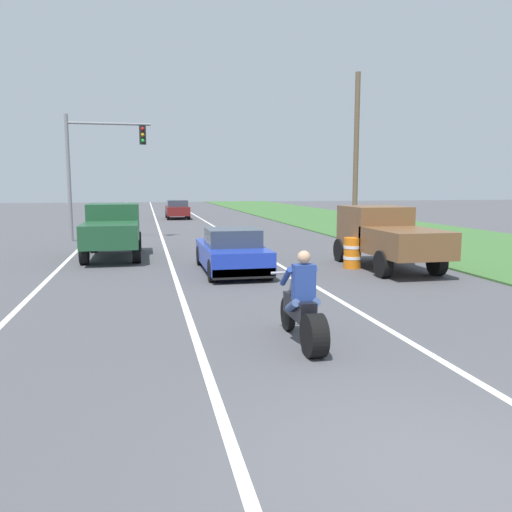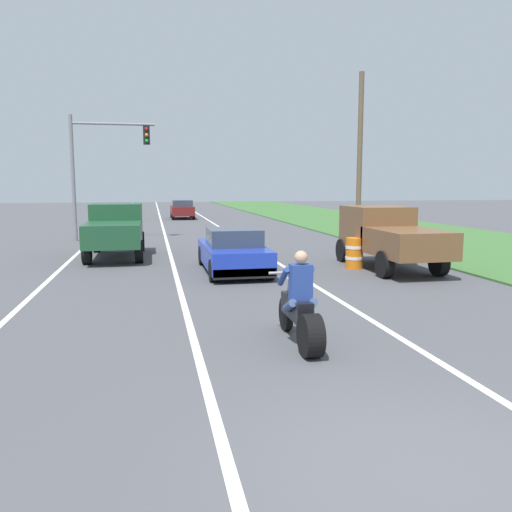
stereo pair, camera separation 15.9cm
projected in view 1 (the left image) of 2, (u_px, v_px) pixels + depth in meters
ground_plane at (437, 474)px, 4.86m from camera, size 160.00×160.00×0.00m
lane_stripe_left_solid at (82, 246)px, 23.11m from camera, size 0.14×120.00×0.01m
lane_stripe_right_solid at (241, 242)px, 24.60m from camera, size 0.14×120.00×0.01m
lane_stripe_centre_dashed at (164, 244)px, 23.85m from camera, size 0.14×120.00×0.01m
grass_verge_right at (433, 237)px, 26.70m from camera, size 10.00×120.00×0.06m
motorcycle_with_rider at (303, 311)px, 8.67m from camera, size 0.70×2.21×1.62m
sports_car_blue at (232, 252)px, 16.05m from camera, size 1.84×4.30×1.37m
pickup_truck_left_lane_dark_green at (113, 228)px, 19.23m from camera, size 2.02×4.80×1.98m
pickup_truck_right_shoulder_brown at (386, 234)px, 16.75m from camera, size 2.02×4.80×1.98m
traffic_light_mast_near at (94, 158)px, 24.75m from camera, size 3.99×0.34×6.00m
utility_pole_roadside at (356, 158)px, 24.41m from camera, size 0.24×0.24×7.88m
construction_barrel_nearest at (352, 253)px, 16.81m from camera, size 0.58×0.58×1.00m
distant_car_far_ahead at (177, 209)px, 41.55m from camera, size 1.80×4.00×1.50m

